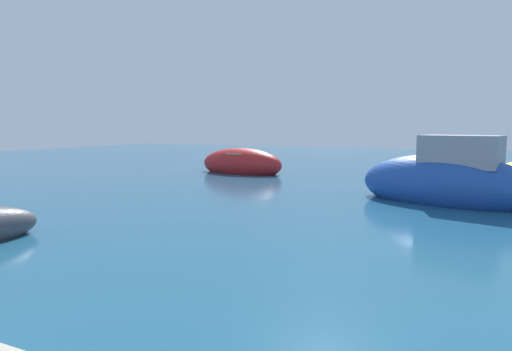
# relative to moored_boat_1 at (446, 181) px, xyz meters

# --- Properties ---
(moored_boat_1) EXTENTS (5.15, 3.15, 2.32)m
(moored_boat_1) POSITION_rel_moored_boat_1_xyz_m (0.00, 0.00, 0.00)
(moored_boat_1) COLOR #1E479E
(moored_boat_1) RESTS_ON ground
(moored_boat_2) EXTENTS (4.38, 2.16, 1.50)m
(moored_boat_2) POSITION_rel_moored_boat_1_xyz_m (-8.82, 4.54, -0.19)
(moored_boat_2) COLOR #B21E1E
(moored_boat_2) RESTS_ON ground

